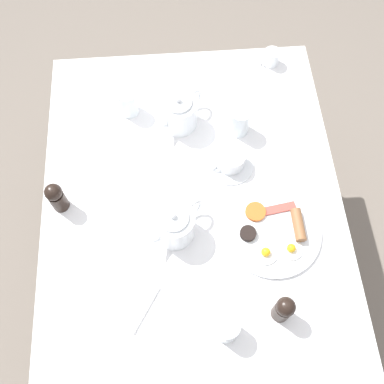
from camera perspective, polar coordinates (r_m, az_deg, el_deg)
ground_plane at (r=2.06m, az=-0.00°, el=-8.82°), size 8.00×8.00×0.00m
table at (r=1.46m, az=-0.00°, el=-1.45°), size 0.93×1.16×0.71m
breakfast_plate at (r=1.36m, az=10.31°, el=-4.93°), size 0.29×0.29×0.04m
teapot_near at (r=1.49m, az=-1.65°, el=10.09°), size 0.16×0.16×0.13m
teapot_far at (r=1.30m, az=-2.24°, el=-4.14°), size 0.18×0.14×0.13m
teacup_with_saucer_left at (r=1.43m, az=4.89°, el=4.05°), size 0.15×0.15×0.06m
water_glass_tall at (r=1.54m, az=-8.14°, el=11.23°), size 0.07×0.07×0.10m
water_glass_short at (r=1.24m, az=4.44°, el=-16.88°), size 0.07×0.07×0.09m
wine_glass_spare at (r=1.48m, az=6.08°, el=8.94°), size 0.07×0.07×0.10m
creamer_jug at (r=1.70m, az=9.99°, el=16.49°), size 0.08×0.06×0.06m
pepper_grinder at (r=1.25m, az=11.56°, el=-14.37°), size 0.05×0.05×0.12m
salt_grinder at (r=1.39m, az=-16.86°, el=-0.59°), size 0.05×0.05×0.12m
napkin_folded at (r=1.30m, az=-8.11°, el=-13.48°), size 0.18×0.19×0.01m
fork_by_plate at (r=1.67m, az=-11.91°, el=13.57°), size 0.08×0.16×0.00m
knife_by_plate at (r=1.47m, az=-9.88°, el=3.44°), size 0.04×0.21×0.00m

